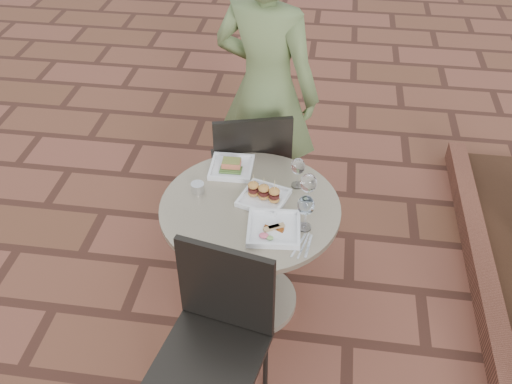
# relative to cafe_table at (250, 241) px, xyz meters

# --- Properties ---
(ground) EXTENTS (60.00, 60.00, 0.00)m
(ground) POSITION_rel_cafe_table_xyz_m (-0.28, -0.21, -0.48)
(ground) COLOR brown
(ground) RESTS_ON ground
(cafe_table) EXTENTS (0.90, 0.90, 0.73)m
(cafe_table) POSITION_rel_cafe_table_xyz_m (0.00, 0.00, 0.00)
(cafe_table) COLOR gray
(cafe_table) RESTS_ON ground
(chair_far) EXTENTS (0.54, 0.54, 0.93)m
(chair_far) POSITION_rel_cafe_table_xyz_m (-0.08, 0.57, 0.07)
(chair_far) COLOR black
(chair_far) RESTS_ON ground
(chair_near) EXTENTS (0.52, 0.52, 0.93)m
(chair_near) POSITION_rel_cafe_table_xyz_m (-0.05, -0.61, 0.07)
(chair_near) COLOR black
(chair_near) RESTS_ON ground
(diner) EXTENTS (0.76, 0.62, 1.79)m
(diner) POSITION_rel_cafe_table_xyz_m (-0.03, 0.83, 0.41)
(diner) COLOR #556739
(diner) RESTS_ON ground
(plate_salmon) EXTENTS (0.23, 0.23, 0.06)m
(plate_salmon) POSITION_rel_cafe_table_xyz_m (-0.14, 0.28, 0.26)
(plate_salmon) COLOR white
(plate_salmon) RESTS_ON cafe_table
(plate_sliders) EXTENTS (0.27, 0.27, 0.14)m
(plate_sliders) POSITION_rel_cafe_table_xyz_m (0.06, 0.05, 0.28)
(plate_sliders) COLOR white
(plate_sliders) RESTS_ON cafe_table
(plate_tuna) EXTENTS (0.27, 0.27, 0.03)m
(plate_tuna) POSITION_rel_cafe_table_xyz_m (0.14, -0.16, 0.26)
(plate_tuna) COLOR white
(plate_tuna) RESTS_ON cafe_table
(wine_glass_right) EXTENTS (0.08, 0.08, 0.19)m
(wine_glass_right) POSITION_rel_cafe_table_xyz_m (0.28, -0.12, 0.38)
(wine_glass_right) COLOR white
(wine_glass_right) RESTS_ON cafe_table
(wine_glass_mid) EXTENTS (0.07, 0.07, 0.17)m
(wine_glass_mid) POSITION_rel_cafe_table_xyz_m (0.22, 0.19, 0.37)
(wine_glass_mid) COLOR white
(wine_glass_mid) RESTS_ON cafe_table
(wine_glass_far) EXTENTS (0.08, 0.08, 0.19)m
(wine_glass_far) POSITION_rel_cafe_table_xyz_m (0.28, 0.04, 0.38)
(wine_glass_far) COLOR white
(wine_glass_far) RESTS_ON cafe_table
(steel_ramekin) EXTENTS (0.07, 0.07, 0.05)m
(steel_ramekin) POSITION_rel_cafe_table_xyz_m (-0.28, 0.07, 0.27)
(steel_ramekin) COLOR silver
(steel_ramekin) RESTS_ON cafe_table
(cutlery_set) EXTENTS (0.11, 0.19, 0.00)m
(cutlery_set) POSITION_rel_cafe_table_xyz_m (0.28, -0.25, 0.25)
(cutlery_set) COLOR silver
(cutlery_set) RESTS_ON cafe_table
(planter_curb) EXTENTS (0.12, 3.00, 0.15)m
(planter_curb) POSITION_rel_cafe_table_xyz_m (1.32, 0.09, -0.41)
(planter_curb) COLOR brown
(planter_curb) RESTS_ON ground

